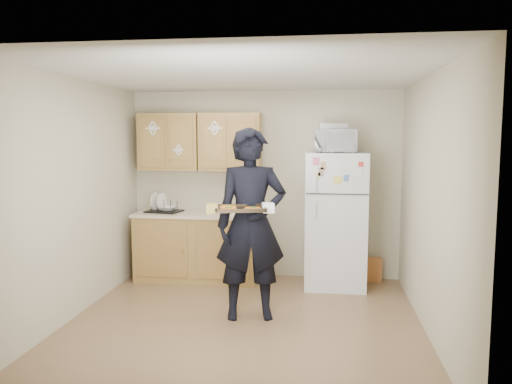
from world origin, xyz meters
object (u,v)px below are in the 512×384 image
baking_tray (240,209)px  dish_rack (164,205)px  refrigerator (336,220)px  microwave (336,141)px  person (251,224)px

baking_tray → dish_rack: baking_tray is taller
refrigerator → dish_rack: 2.26m
refrigerator → microwave: 0.99m
person → baking_tray: bearing=-115.5°
dish_rack → baking_tray: bearing=-50.8°
microwave → dish_rack: 2.40m
refrigerator → person: 1.55m
refrigerator → microwave: bearing=-105.7°
dish_rack → person: bearing=-43.6°
person → dish_rack: bearing=123.7°
refrigerator → microwave: (-0.01, -0.05, 0.99)m
dish_rack → refrigerator: bearing=-1.0°
refrigerator → dish_rack: (-2.25, 0.04, 0.14)m
refrigerator → dish_rack: bearing=179.0°
refrigerator → baking_tray: bearing=-122.0°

